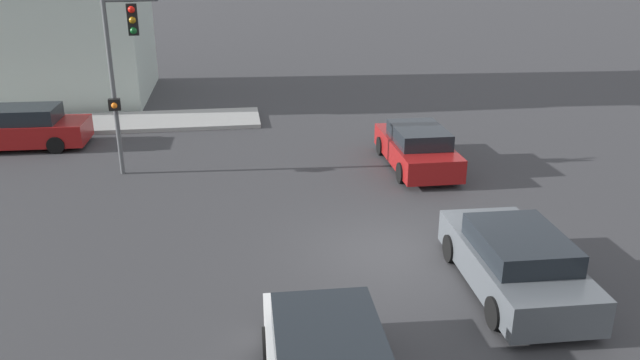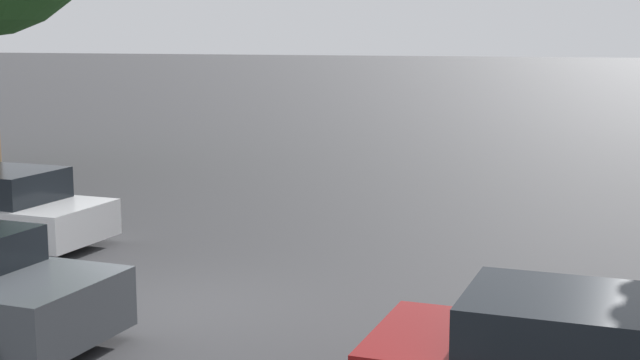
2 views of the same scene
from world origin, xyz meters
name	(u,v)px [view 2 (image 2 of 2)]	position (x,y,z in m)	size (l,w,h in m)	color
ground_plane	(166,310)	(0.00, 0.00, 0.00)	(300.00, 300.00, 0.00)	#333335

